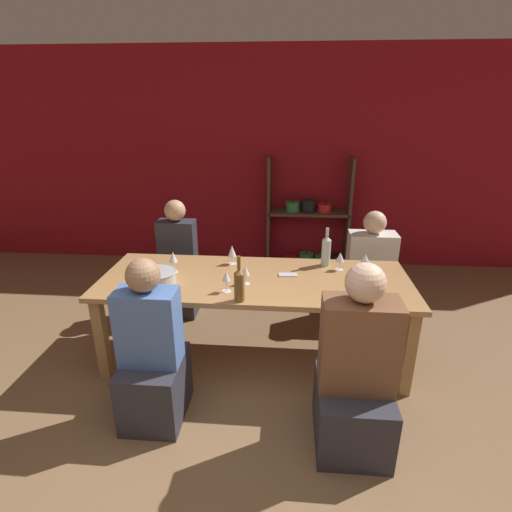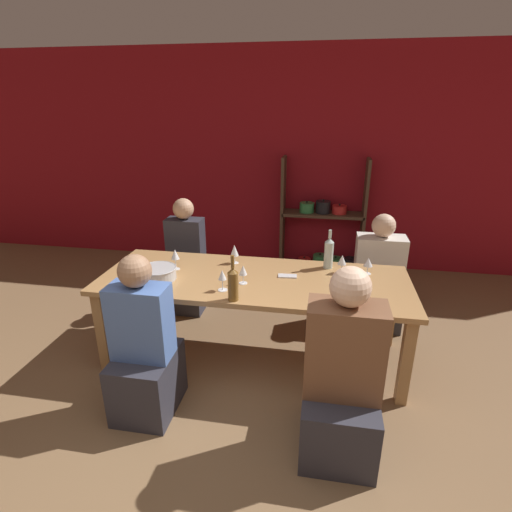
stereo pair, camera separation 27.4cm
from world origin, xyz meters
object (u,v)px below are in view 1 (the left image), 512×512
object	(u,v)px
wine_bottle_green	(239,284)
wine_glass_red_b	(232,252)
dining_table	(255,287)
wine_glass_empty_a	(365,259)
person_near_a	(355,382)
mixing_bowl	(158,276)
wine_glass_white_a	(246,271)
person_far_b	(369,280)
wine_glass_red_a	(173,258)
person_far_a	(179,271)
shelf_unit	(309,229)
person_near_b	(153,362)
wine_bottle_dark	(326,250)
wine_glass_empty_c	(340,258)
cell_phone	(288,275)
wine_glass_empty_b	(226,277)

from	to	relation	value
wine_bottle_green	wine_glass_red_b	world-z (taller)	wine_bottle_green
dining_table	wine_glass_empty_a	distance (m)	0.95
person_near_a	mixing_bowl	bearing A→B (deg)	153.66
dining_table	person_near_a	bearing A→B (deg)	-51.22
wine_glass_white_a	person_far_b	xyz separation A→B (m)	(1.13, 0.93, -0.45)
wine_glass_red_a	person_near_a	size ratio (longest dim) A/B	0.14
person_far_a	wine_glass_red_a	bearing A→B (deg)	103.21
dining_table	person_near_a	world-z (taller)	person_near_a
wine_bottle_green	person_far_b	size ratio (longest dim) A/B	0.31
shelf_unit	person_far_b	xyz separation A→B (m)	(0.54, -1.25, -0.13)
wine_glass_red_a	person_near_b	bearing A→B (deg)	-86.17
wine_glass_empty_a	wine_glass_white_a	world-z (taller)	wine_glass_white_a
dining_table	mixing_bowl	bearing A→B (deg)	-168.91
mixing_bowl	person_far_a	world-z (taller)	person_far_a
dining_table	wine_glass_white_a	distance (m)	0.23
wine_bottle_dark	person_far_a	size ratio (longest dim) A/B	0.28
person_near_a	wine_glass_empty_a	bearing A→B (deg)	79.00
wine_bottle_dark	person_far_b	world-z (taller)	person_far_b
wine_bottle_green	wine_glass_red_a	world-z (taller)	wine_bottle_green
dining_table	wine_glass_empty_c	distance (m)	0.75
wine_glass_white_a	wine_glass_red_a	xyz separation A→B (m)	(-0.61, 0.18, 0.02)
cell_phone	person_near_a	size ratio (longest dim) A/B	0.13
person_near_b	shelf_unit	bearing A→B (deg)	67.76
person_near_a	person_near_b	bearing A→B (deg)	175.17
dining_table	mixing_bowl	distance (m)	0.77
dining_table	wine_bottle_dark	bearing A→B (deg)	28.81
dining_table	person_near_b	world-z (taller)	person_near_b
wine_glass_red_b	person_near_a	xyz separation A→B (m)	(0.91, -1.14, -0.40)
dining_table	mixing_bowl	size ratio (longest dim) A/B	8.37
wine_glass_red_a	cell_phone	bearing A→B (deg)	0.63
wine_glass_empty_b	wine_glass_empty_c	world-z (taller)	wine_glass_empty_b
shelf_unit	person_near_b	world-z (taller)	shelf_unit
wine_glass_empty_a	person_near_b	world-z (taller)	person_near_b
wine_bottle_dark	person_near_a	world-z (taller)	person_near_a
person_near_a	person_far_b	world-z (taller)	person_near_a
wine_glass_empty_b	cell_phone	xyz separation A→B (m)	(0.45, 0.33, -0.11)
wine_glass_empty_a	person_far_b	bearing A→B (deg)	73.33
dining_table	cell_phone	distance (m)	0.29
wine_bottle_dark	wine_glass_empty_a	bearing A→B (deg)	-14.17
mixing_bowl	person_near_b	xyz separation A→B (m)	(0.12, -0.60, -0.36)
wine_bottle_green	wine_glass_empty_c	size ratio (longest dim) A/B	2.16
wine_glass_empty_b	person_near_b	xyz separation A→B (m)	(-0.43, -0.48, -0.42)
wine_glass_red_a	wine_glass_red_b	bearing A→B (deg)	25.83
wine_bottle_green	wine_glass_red_b	size ratio (longest dim) A/B	2.00
dining_table	person_far_b	xyz separation A→B (m)	(1.07, 0.82, -0.26)
shelf_unit	cell_phone	bearing A→B (deg)	-97.61
shelf_unit	wine_glass_empty_c	bearing A→B (deg)	-85.01
wine_bottle_green	wine_glass_empty_b	bearing A→B (deg)	129.12
wine_bottle_green	wine_glass_white_a	xyz separation A→B (m)	(0.01, 0.28, -0.02)
wine_bottle_dark	wine_glass_red_a	xyz separation A→B (m)	(-1.26, -0.26, -0.01)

